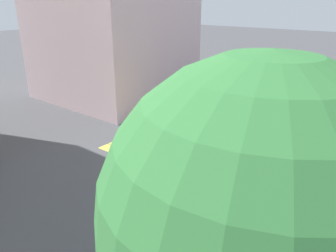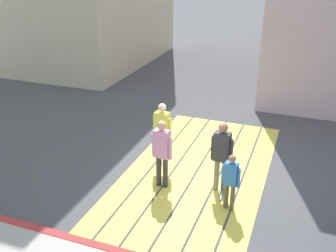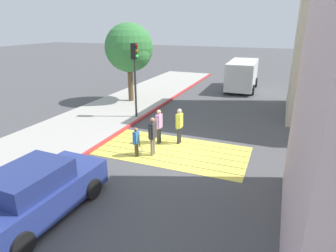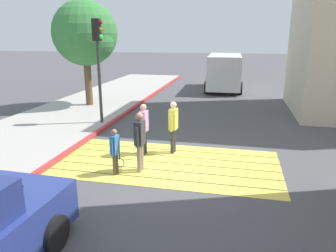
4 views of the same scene
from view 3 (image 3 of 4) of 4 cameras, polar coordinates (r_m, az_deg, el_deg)
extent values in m
plane|color=#4C4C4F|center=(12.60, 0.95, -4.94)|extent=(120.00, 120.00, 0.00)
cube|color=#EAD64C|center=(11.45, -1.52, -7.57)|extent=(6.40, 0.50, 0.01)
cube|color=#EAD64C|center=(11.90, -0.47, -6.45)|extent=(6.40, 0.50, 0.01)
cube|color=#EAD64C|center=(12.36, 0.50, -5.41)|extent=(6.40, 0.50, 0.01)
cube|color=#EAD64C|center=(12.83, 1.39, -4.44)|extent=(6.40, 0.50, 0.01)
cube|color=#EAD64C|center=(13.30, 2.22, -3.54)|extent=(6.40, 0.50, 0.01)
cube|color=#EAD64C|center=(13.78, 2.99, -2.71)|extent=(6.40, 0.50, 0.01)
cube|color=#ADA8A0|center=(15.32, -19.03, -1.25)|extent=(4.80, 40.00, 0.12)
cube|color=#BC3333|center=(13.96, -11.63, -2.55)|extent=(0.16, 40.00, 0.13)
cube|color=navy|center=(9.19, -24.51, -12.72)|extent=(1.94, 4.36, 0.80)
cube|color=navy|center=(8.78, -25.85, -9.36)|extent=(1.59, 2.11, 0.60)
cube|color=#1E2833|center=(9.34, -21.59, -7.38)|extent=(1.49, 0.38, 0.49)
cylinder|color=black|center=(9.57, -14.70, -11.91)|extent=(0.24, 0.67, 0.66)
cylinder|color=black|center=(10.66, -22.33, -9.40)|extent=(0.24, 0.67, 0.66)
cylinder|color=black|center=(8.08, -26.99, -20.23)|extent=(0.24, 0.67, 0.66)
cube|color=silver|center=(24.87, 14.43, 9.90)|extent=(2.24, 5.25, 2.10)
cube|color=#19232D|center=(22.30, 13.75, 9.85)|extent=(1.89, 0.11, 0.70)
cylinder|color=black|center=(23.59, 11.25, 7.41)|extent=(0.28, 0.81, 0.80)
cylinder|color=black|center=(23.37, 16.36, 6.88)|extent=(0.28, 0.81, 0.80)
cylinder|color=black|center=(26.72, 12.41, 8.73)|extent=(0.28, 0.81, 0.80)
cylinder|color=black|center=(26.53, 16.94, 8.26)|extent=(0.28, 0.81, 0.80)
cylinder|color=#2D2D2D|center=(16.53, -6.45, 7.14)|extent=(0.12, 0.12, 3.40)
cube|color=black|center=(16.21, -6.74, 14.47)|extent=(0.28, 0.28, 0.84)
sphere|color=maroon|center=(16.11, -6.26, 15.46)|extent=(0.18, 0.18, 0.18)
sphere|color=#956310|center=(16.13, -6.22, 14.51)|extent=(0.18, 0.18, 0.18)
sphere|color=#35FF59|center=(16.16, -6.19, 13.55)|extent=(0.18, 0.18, 0.18)
cylinder|color=brown|center=(20.29, -7.40, 8.27)|extent=(0.36, 0.36, 2.60)
sphere|color=#387F3D|center=(19.97, -7.71, 15.09)|extent=(3.20, 3.20, 3.20)
sphere|color=#387F3D|center=(19.45, -6.51, 13.84)|extent=(1.92, 1.92, 1.92)
cylinder|color=gray|center=(12.13, -2.81, -3.94)|extent=(0.12, 0.12, 0.78)
cylinder|color=gray|center=(11.99, -3.20, -4.24)|extent=(0.12, 0.12, 0.78)
cube|color=#333338|center=(11.79, -3.06, -0.90)|extent=(0.24, 0.36, 0.65)
sphere|color=#9E7051|center=(11.64, -3.10, 1.16)|extent=(0.20, 0.20, 0.20)
cylinder|color=#333338|center=(11.98, -2.59, -0.89)|extent=(0.08, 0.08, 0.55)
cylinder|color=#333338|center=(11.65, -3.54, -1.51)|extent=(0.08, 0.08, 0.55)
cylinder|color=#333338|center=(13.30, -1.62, -1.78)|extent=(0.11, 0.11, 0.76)
cylinder|color=#333338|center=(13.17, -1.96, -2.02)|extent=(0.11, 0.11, 0.76)
cube|color=#D18CC6|center=(13.00, -1.82, 0.97)|extent=(0.23, 0.35, 0.64)
sphere|color=tan|center=(12.86, -1.84, 2.82)|extent=(0.20, 0.20, 0.20)
cylinder|color=#D18CC6|center=(13.18, -1.42, 0.96)|extent=(0.08, 0.08, 0.54)
cylinder|color=#D18CC6|center=(12.85, -2.23, 0.45)|extent=(0.08, 0.08, 0.54)
cylinder|color=#333338|center=(13.29, 2.38, -1.76)|extent=(0.12, 0.12, 0.79)
cylinder|color=#333338|center=(13.15, 2.06, -2.00)|extent=(0.12, 0.12, 0.79)
cube|color=#D8D84C|center=(12.98, 2.26, 1.08)|extent=(0.25, 0.37, 0.65)
sphere|color=beige|center=(12.84, 2.29, 2.98)|extent=(0.20, 0.20, 0.20)
cylinder|color=#D8D84C|center=(13.17, 2.64, 1.05)|extent=(0.09, 0.09, 0.56)
cylinder|color=#D8D84C|center=(12.82, 1.86, 0.55)|extent=(0.09, 0.09, 0.56)
cylinder|color=brown|center=(12.11, -6.05, -4.55)|extent=(0.09, 0.09, 0.60)
cylinder|color=brown|center=(12.02, -6.41, -4.77)|extent=(0.09, 0.09, 0.60)
cube|color=#3372BF|center=(11.85, -6.33, -2.25)|extent=(0.19, 0.28, 0.50)
sphere|color=#9E7051|center=(11.73, -6.39, -0.68)|extent=(0.15, 0.15, 0.15)
cylinder|color=#3372BF|center=(11.99, -5.88, -2.22)|extent=(0.06, 0.06, 0.42)
cylinder|color=#3372BF|center=(11.75, -6.77, -2.73)|extent=(0.06, 0.06, 0.42)
cylinder|color=black|center=(12.10, -5.66, -3.49)|extent=(0.03, 0.03, 0.28)
torus|color=blue|center=(12.20, -5.62, -4.55)|extent=(0.28, 0.06, 0.28)
camera|label=1|loc=(22.81, -6.89, 20.64)|focal=35.19mm
camera|label=2|loc=(14.67, -34.14, 14.97)|focal=41.54mm
camera|label=4|loc=(3.44, -20.99, -9.59)|focal=34.38mm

